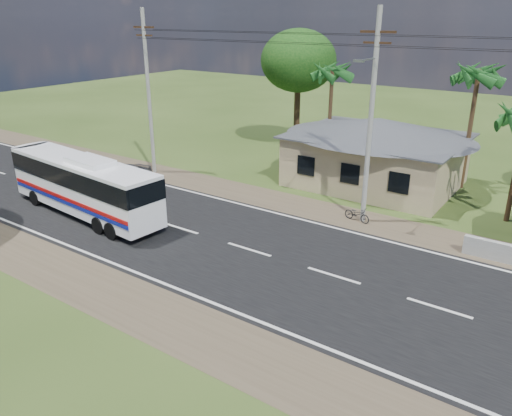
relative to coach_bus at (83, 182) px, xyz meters
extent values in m
plane|color=#2D4117|center=(10.11, 1.56, -1.97)|extent=(120.00, 120.00, 0.00)
cube|color=black|center=(10.11, 1.56, -1.96)|extent=(120.00, 10.00, 0.02)
cube|color=brown|center=(10.11, 8.06, -1.97)|extent=(120.00, 3.00, 0.01)
cube|color=brown|center=(10.11, -4.94, -1.97)|extent=(120.00, 3.00, 0.01)
cube|color=silver|center=(10.11, 6.26, -1.95)|extent=(120.00, 0.15, 0.01)
cube|color=silver|center=(10.11, -3.14, -1.95)|extent=(120.00, 0.15, 0.01)
cube|color=silver|center=(10.11, 1.56, -1.95)|extent=(120.00, 0.15, 0.01)
cube|color=tan|center=(11.11, 14.56, -0.37)|extent=(10.00, 8.00, 3.20)
cube|color=#4C4F54|center=(11.11, 14.56, 1.28)|extent=(10.60, 8.60, 0.10)
pyramid|color=#4C4F54|center=(11.11, 14.56, 2.43)|extent=(12.40, 10.00, 1.20)
cube|color=black|center=(8.11, 10.54, -0.27)|extent=(1.20, 0.08, 1.20)
cube|color=black|center=(11.11, 10.54, -0.27)|extent=(1.20, 0.08, 1.20)
cube|color=black|center=(14.11, 10.54, -0.27)|extent=(1.20, 0.08, 1.20)
cylinder|color=#9E9E99|center=(-2.89, 8.06, 3.53)|extent=(0.26, 0.26, 11.00)
cube|color=#3C2415|center=(-2.89, 8.06, 7.83)|extent=(1.80, 0.12, 0.12)
cube|color=#3C2415|center=(-2.89, 8.06, 7.33)|extent=(1.40, 0.10, 0.10)
cylinder|color=#9E9E99|center=(13.11, 8.06, 3.53)|extent=(0.26, 0.26, 11.00)
cube|color=#3C2415|center=(13.11, 8.06, 7.83)|extent=(1.80, 0.12, 0.12)
cube|color=#3C2415|center=(13.11, 8.06, 7.33)|extent=(1.40, 0.10, 0.10)
cylinder|color=gray|center=(13.11, 7.06, 6.63)|extent=(0.08, 2.00, 0.08)
cube|color=gray|center=(13.11, 6.06, 6.63)|extent=(0.50, 0.18, 0.12)
cylinder|color=black|center=(5.11, 8.06, 7.63)|extent=(16.00, 0.02, 0.02)
cylinder|color=#47301E|center=(16.11, 17.06, 1.78)|extent=(0.28, 0.28, 7.50)
cylinder|color=#47301E|center=(6.11, 17.56, 1.53)|extent=(0.28, 0.28, 7.00)
cylinder|color=#47301E|center=(2.11, 19.56, 1.00)|extent=(0.50, 0.50, 5.95)
ellipsoid|color=#10370F|center=(2.11, 19.56, 5.18)|extent=(6.00, 6.00, 4.92)
cube|color=white|center=(0.00, 0.00, -0.18)|extent=(11.18, 3.22, 2.76)
cube|color=black|center=(0.00, 0.00, 0.51)|extent=(11.23, 3.28, 1.01)
cube|color=black|center=(-5.50, 0.47, 0.19)|extent=(0.29, 2.12, 1.65)
cube|color=#A10B09|center=(-0.10, -1.16, -0.68)|extent=(10.81, 0.96, 0.20)
cube|color=navy|center=(-0.10, -1.16, -0.91)|extent=(10.81, 0.96, 0.20)
cube|color=white|center=(0.91, -0.08, 1.34)|extent=(2.87, 1.70, 0.28)
cylinder|color=black|center=(-3.76, -0.74, -1.51)|extent=(0.94, 0.40, 0.92)
cylinder|color=black|center=(-3.58, 1.37, -1.51)|extent=(0.94, 0.40, 0.92)
cylinder|color=black|center=(2.65, -1.28, -1.51)|extent=(0.94, 0.40, 0.92)
cylinder|color=black|center=(2.83, 0.82, -1.51)|extent=(0.94, 0.40, 0.92)
cylinder|color=black|center=(3.75, -1.38, -1.51)|extent=(0.94, 0.40, 0.92)
cylinder|color=black|center=(3.93, 0.73, -1.51)|extent=(0.94, 0.40, 0.92)
imported|color=black|center=(12.88, 7.83, -1.56)|extent=(1.65, 0.84, 0.83)
imported|color=#2B2B2D|center=(-1.99, 4.44, -1.25)|extent=(2.14, 4.40, 1.45)
camera|label=1|loc=(22.72, -16.03, 8.62)|focal=35.00mm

